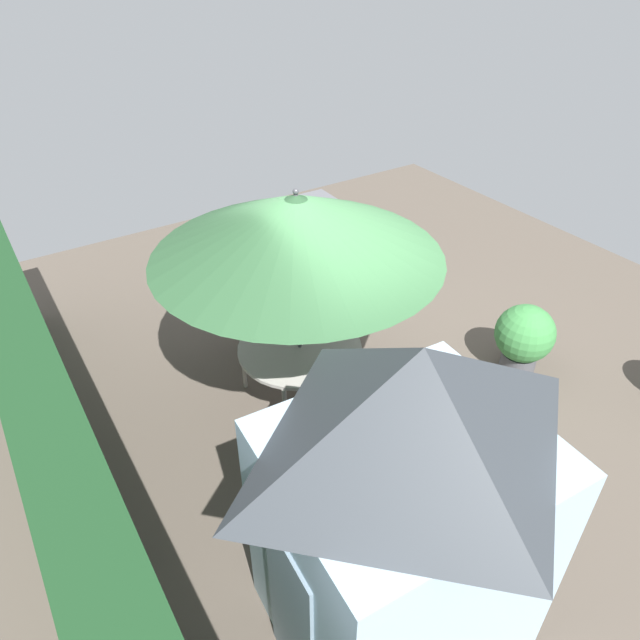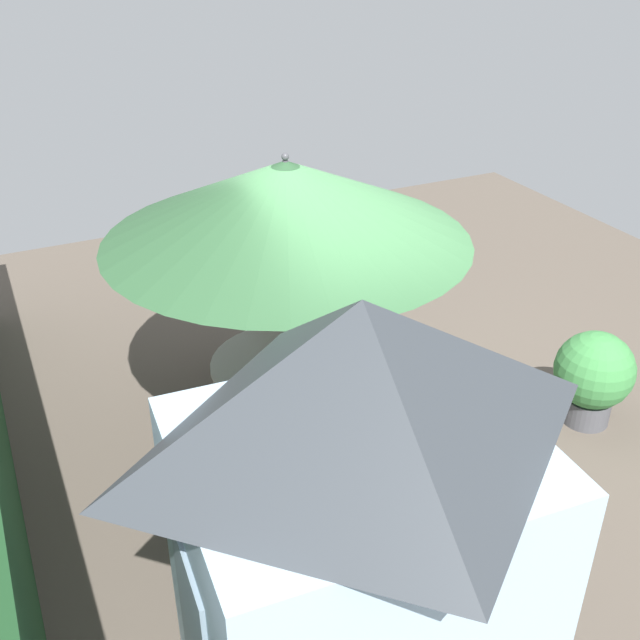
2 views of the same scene
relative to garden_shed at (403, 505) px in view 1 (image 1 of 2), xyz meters
The scene contains 10 objects.
ground_plane 3.30m from the garden_shed, 33.33° to the right, with size 11.00×11.00×0.00m, color brown.
hedge_backdrop 3.15m from the garden_shed, 36.85° to the left, with size 7.25×0.51×1.84m.
garden_shed is the anchor object (origin of this frame).
patio_table 2.87m from the garden_shed, 16.35° to the right, with size 1.40×1.40×0.73m.
patio_umbrella 2.88m from the garden_shed, 16.35° to the right, with size 2.98×2.98×2.61m.
bbq_grill 5.75m from the garden_shed, 27.33° to the right, with size 0.71×0.51×1.20m.
chair_near_shed 4.04m from the garden_shed, 15.79° to the right, with size 0.57×0.56×0.90m.
chair_far_side 1.84m from the garden_shed, 13.50° to the right, with size 0.60×0.59×0.90m.
potted_plant_by_shed 3.79m from the garden_shed, 64.68° to the right, with size 0.72×0.72×0.92m.
person_in_red 3.91m from the garden_shed, 15.82° to the right, with size 0.32×0.39×1.26m.
Camera 1 is at (-4.22, 3.44, 4.67)m, focal length 31.96 mm.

